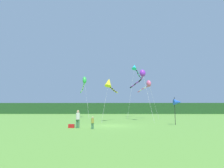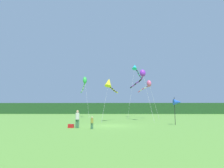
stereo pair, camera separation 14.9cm
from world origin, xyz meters
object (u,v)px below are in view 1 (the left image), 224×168
(person_adult, at_px, (78,118))
(cooler_box, at_px, (71,126))
(banner_flag_pole, at_px, (177,102))
(kite_yellow, at_px, (109,83))
(kite_rainbow, at_px, (148,84))
(kite_purple, at_px, (141,75))
(person_child, at_px, (93,122))
(kite_green, at_px, (84,82))
(kite_cyan, at_px, (135,68))

(person_adult, xyz_separation_m, cooler_box, (-0.66, 0.21, -0.78))
(banner_flag_pole, distance_m, kite_yellow, 10.31)
(kite_rainbow, xyz_separation_m, kite_yellow, (-7.13, -7.95, -0.81))
(cooler_box, height_order, kite_yellow, kite_yellow)
(kite_purple, xyz_separation_m, kite_yellow, (-5.07, -2.03, -1.51))
(kite_purple, xyz_separation_m, kite_rainbow, (2.05, 5.91, -0.70))
(person_child, relative_size, banner_flag_pole, 0.36)
(person_adult, height_order, kite_green, kite_green)
(kite_yellow, bearing_deg, person_child, -96.72)
(kite_cyan, distance_m, kite_yellow, 14.59)
(person_child, distance_m, cooler_box, 2.52)
(person_child, xyz_separation_m, kite_cyan, (6.41, 22.69, 9.96))
(banner_flag_pole, bearing_deg, kite_rainbow, 94.29)
(person_child, height_order, kite_purple, kite_purple)
(person_child, xyz_separation_m, kite_rainbow, (8.31, 17.96, 5.78))
(person_child, xyz_separation_m, kite_green, (-4.44, 21.76, 6.82))
(kite_cyan, bearing_deg, cooler_box, -111.80)
(person_adult, height_order, cooler_box, person_adult)
(banner_flag_pole, bearing_deg, kite_green, 128.49)
(person_child, height_order, kite_green, kite_green)
(cooler_box, bearing_deg, kite_yellow, 69.11)
(kite_green, xyz_separation_m, kite_yellow, (5.62, -11.75, -1.85))
(kite_rainbow, distance_m, kite_yellow, 10.71)
(person_child, height_order, kite_cyan, kite_cyan)
(kite_cyan, bearing_deg, kite_yellow, -112.42)
(cooler_box, height_order, kite_green, kite_green)
(person_adult, distance_m, kite_green, 22.01)
(kite_cyan, relative_size, kite_yellow, 1.78)
(person_adult, distance_m, banner_flag_pole, 11.54)
(person_child, height_order, banner_flag_pole, banner_flag_pole)
(cooler_box, relative_size, kite_purple, 0.06)
(kite_green, relative_size, kite_yellow, 1.63)
(banner_flag_pole, bearing_deg, cooler_box, -163.98)
(cooler_box, xyz_separation_m, kite_green, (-2.24, 20.62, 7.28))
(kite_yellow, bearing_deg, cooler_box, -110.89)
(person_adult, relative_size, kite_purple, 0.19)
(person_adult, relative_size, kite_rainbow, 0.24)
(kite_purple, bearing_deg, kite_cyan, 89.16)
(person_child, distance_m, banner_flag_pole, 10.51)
(kite_purple, bearing_deg, person_adult, -125.08)
(kite_rainbow, height_order, kite_cyan, kite_cyan)
(banner_flag_pole, xyz_separation_m, kite_yellow, (-8.14, 5.56, 3.02))
(kite_green, bearing_deg, banner_flag_pole, -51.51)
(kite_rainbow, xyz_separation_m, kite_cyan, (-1.90, 4.73, 4.18))
(kite_purple, relative_size, kite_green, 0.87)
(kite_cyan, bearing_deg, person_adult, -110.10)
(person_child, bearing_deg, kite_purple, 62.56)
(banner_flag_pole, bearing_deg, kite_cyan, 99.07)
(person_adult, relative_size, kite_green, 0.16)
(person_child, bearing_deg, cooler_box, 152.72)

